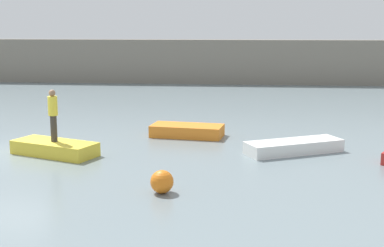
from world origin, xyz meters
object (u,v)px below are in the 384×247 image
at_px(rowboat_white, 294,147).
at_px(rowboat_yellow, 55,148).
at_px(mooring_buoy, 162,182).
at_px(rowboat_orange, 187,131).
at_px(person_yellow_shirt, 53,113).

bearing_deg(rowboat_white, rowboat_yellow, 161.00).
distance_m(rowboat_white, mooring_buoy, 6.24).
bearing_deg(rowboat_yellow, rowboat_orange, 60.77).
bearing_deg(rowboat_orange, rowboat_yellow, -132.62).
relative_size(person_yellow_shirt, mooring_buoy, 2.85).
bearing_deg(mooring_buoy, rowboat_orange, 90.36).
bearing_deg(mooring_buoy, rowboat_white, 51.01).
distance_m(rowboat_orange, rowboat_white, 4.63).
height_order(person_yellow_shirt, mooring_buoy, person_yellow_shirt).
xyz_separation_m(person_yellow_shirt, mooring_buoy, (4.26, -3.81, -1.15)).
distance_m(rowboat_yellow, rowboat_white, 8.25).
relative_size(rowboat_orange, rowboat_white, 0.82).
bearing_deg(rowboat_white, person_yellow_shirt, 161.00).
xyz_separation_m(rowboat_orange, person_yellow_shirt, (-4.22, -3.43, 1.23)).
relative_size(rowboat_yellow, rowboat_orange, 1.05).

